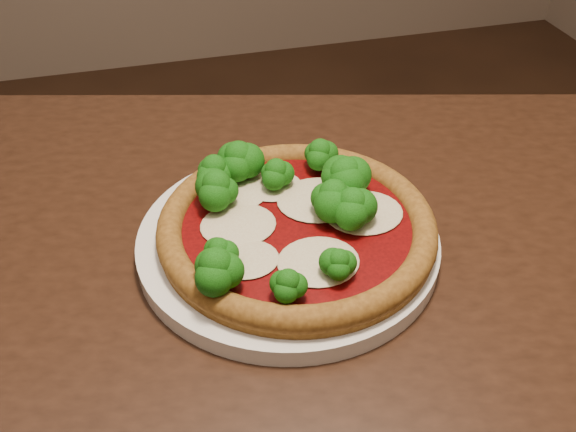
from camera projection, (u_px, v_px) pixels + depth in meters
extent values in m
cube|color=black|center=(342.00, 293.00, 0.61)|extent=(1.38, 1.01, 0.04)
cylinder|color=silver|center=(288.00, 241.00, 0.63)|extent=(0.29, 0.29, 0.02)
cylinder|color=brown|center=(297.00, 230.00, 0.62)|extent=(0.26, 0.26, 0.01)
torus|color=brown|center=(297.00, 225.00, 0.61)|extent=(0.27, 0.27, 0.02)
cylinder|color=#620405|center=(297.00, 224.00, 0.61)|extent=(0.22, 0.22, 0.00)
ellipsoid|color=beige|center=(318.00, 261.00, 0.57)|extent=(0.07, 0.07, 0.01)
ellipsoid|color=beige|center=(363.00, 212.00, 0.62)|extent=(0.08, 0.07, 0.01)
ellipsoid|color=beige|center=(247.00, 259.00, 0.57)|extent=(0.06, 0.05, 0.00)
ellipsoid|color=beige|center=(273.00, 186.00, 0.66)|extent=(0.06, 0.05, 0.00)
ellipsoid|color=beige|center=(318.00, 200.00, 0.64)|extent=(0.08, 0.08, 0.01)
ellipsoid|color=beige|center=(237.00, 194.00, 0.64)|extent=(0.06, 0.05, 0.00)
ellipsoid|color=beige|center=(238.00, 225.00, 0.61)|extent=(0.07, 0.07, 0.01)
ellipsoid|color=#1A7412|center=(344.00, 175.00, 0.63)|extent=(0.05, 0.05, 0.04)
ellipsoid|color=#1A7412|center=(219.00, 251.00, 0.55)|extent=(0.03, 0.03, 0.03)
ellipsoid|color=#1A7412|center=(276.00, 172.00, 0.64)|extent=(0.04, 0.04, 0.03)
ellipsoid|color=#1A7412|center=(216.00, 267.00, 0.53)|extent=(0.05, 0.05, 0.04)
ellipsoid|color=#1A7412|center=(239.00, 158.00, 0.65)|extent=(0.05, 0.05, 0.04)
ellipsoid|color=#1A7412|center=(333.00, 196.00, 0.60)|extent=(0.05, 0.05, 0.04)
ellipsoid|color=#1A7412|center=(288.00, 283.00, 0.52)|extent=(0.04, 0.04, 0.03)
ellipsoid|color=#1A7412|center=(216.00, 187.00, 0.62)|extent=(0.05, 0.05, 0.04)
ellipsoid|color=#1A7412|center=(214.00, 169.00, 0.64)|extent=(0.04, 0.04, 0.04)
ellipsoid|color=#1A7412|center=(339.00, 262.00, 0.54)|extent=(0.03, 0.03, 0.03)
ellipsoid|color=#1A7412|center=(346.00, 174.00, 0.63)|extent=(0.05, 0.05, 0.04)
ellipsoid|color=#1A7412|center=(320.00, 152.00, 0.67)|extent=(0.04, 0.04, 0.04)
ellipsoid|color=#1A7412|center=(352.00, 205.00, 0.59)|extent=(0.05, 0.05, 0.04)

